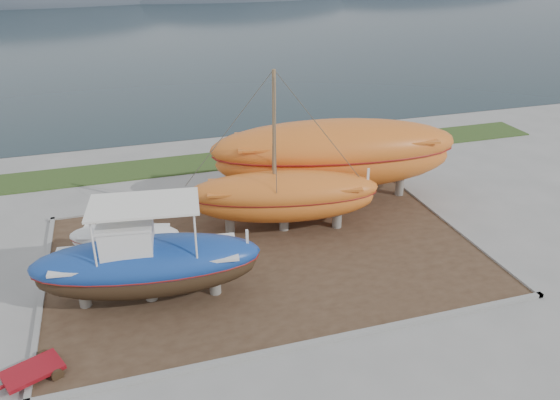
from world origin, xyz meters
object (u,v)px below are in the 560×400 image
object	(u,v)px
white_dinghy	(126,241)
orange_sailboat	(284,154)
blue_caique	(147,253)
red_trailer	(33,373)
orange_bare_hull	(334,162)

from	to	relation	value
white_dinghy	orange_sailboat	xyz separation A→B (m)	(7.16, 0.24, 3.05)
blue_caique	red_trailer	world-z (taller)	blue_caique
blue_caique	orange_bare_hull	distance (m)	11.72
white_dinghy	orange_bare_hull	bearing A→B (deg)	29.73
white_dinghy	red_trailer	bearing A→B (deg)	-100.34
orange_sailboat	red_trailer	distance (m)	12.92
orange_bare_hull	red_trailer	size ratio (longest dim) A/B	4.87
blue_caique	white_dinghy	distance (m)	3.84
red_trailer	orange_sailboat	bearing A→B (deg)	8.98
white_dinghy	red_trailer	size ratio (longest dim) A/B	1.80
blue_caique	white_dinghy	size ratio (longest dim) A/B	1.80
red_trailer	white_dinghy	bearing A→B (deg)	39.76
orange_sailboat	red_trailer	size ratio (longest dim) A/B	3.38
blue_caique	white_dinghy	world-z (taller)	blue_caique
blue_caique	orange_sailboat	distance (m)	7.67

